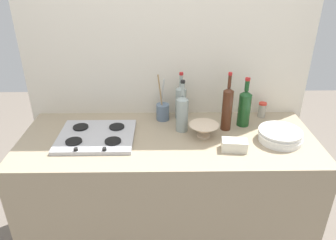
{
  "coord_description": "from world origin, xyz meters",
  "views": [
    {
      "loc": [
        -0.02,
        -1.69,
        1.88
      ],
      "look_at": [
        0.0,
        0.0,
        1.02
      ],
      "focal_mm": 34.3,
      "sensor_mm": 36.0,
      "label": 1
    }
  ],
  "objects": [
    {
      "name": "condiment_jar_front",
      "position": [
        0.65,
        0.28,
        0.95
      ],
      "size": [
        0.05,
        0.05,
        0.1
      ],
      "color": "#9E998C",
      "rests_on": "counter_block"
    },
    {
      "name": "stovetop_hob",
      "position": [
        -0.44,
        0.0,
        0.91
      ],
      "size": [
        0.45,
        0.39,
        0.04
      ],
      "color": "#B2B2B7",
      "rests_on": "counter_block"
    },
    {
      "name": "backsplash_panel",
      "position": [
        0.0,
        0.38,
        1.28
      ],
      "size": [
        1.9,
        0.06,
        2.56
      ],
      "primitive_type": "cube",
      "color": "beige",
      "rests_on": "ground"
    },
    {
      "name": "mixing_bowl",
      "position": [
        0.22,
        0.01,
        0.94
      ],
      "size": [
        0.18,
        0.18,
        0.08
      ],
      "color": "beige",
      "rests_on": "counter_block"
    },
    {
      "name": "butter_dish",
      "position": [
        0.37,
        -0.15,
        0.93
      ],
      "size": [
        0.15,
        0.1,
        0.06
      ],
      "primitive_type": "cube",
      "rotation": [
        0.0,
        0.0,
        -0.11
      ],
      "color": "silver",
      "rests_on": "counter_block"
    },
    {
      "name": "counter_block",
      "position": [
        0.0,
        0.0,
        0.45
      ],
      "size": [
        1.8,
        0.7,
        0.9
      ],
      "primitive_type": "cube",
      "color": "tan",
      "rests_on": "ground"
    },
    {
      "name": "wine_bottle_rightmost",
      "position": [
        0.49,
        0.16,
        1.03
      ],
      "size": [
        0.08,
        0.08,
        0.32
      ],
      "color": "#19471E",
      "rests_on": "counter_block"
    },
    {
      "name": "wine_bottle_mid_right",
      "position": [
        0.09,
        0.27,
        1.02
      ],
      "size": [
        0.07,
        0.07,
        0.32
      ],
      "color": "gray",
      "rests_on": "counter_block"
    },
    {
      "name": "plate_stack",
      "position": [
        0.67,
        -0.05,
        0.94
      ],
      "size": [
        0.26,
        0.26,
        0.07
      ],
      "color": "white",
      "rests_on": "counter_block"
    },
    {
      "name": "utensil_crock",
      "position": [
        -0.03,
        0.25,
        0.96
      ],
      "size": [
        0.09,
        0.09,
        0.31
      ],
      "color": "slate",
      "rests_on": "counter_block"
    },
    {
      "name": "wine_bottle_leftmost",
      "position": [
        0.09,
        0.09,
        1.03
      ],
      "size": [
        0.08,
        0.08,
        0.33
      ],
      "color": "gray",
      "rests_on": "counter_block"
    },
    {
      "name": "wine_bottle_mid_left",
      "position": [
        0.37,
        0.11,
        1.05
      ],
      "size": [
        0.06,
        0.06,
        0.38
      ],
      "color": "#472314",
      "rests_on": "counter_block"
    }
  ]
}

